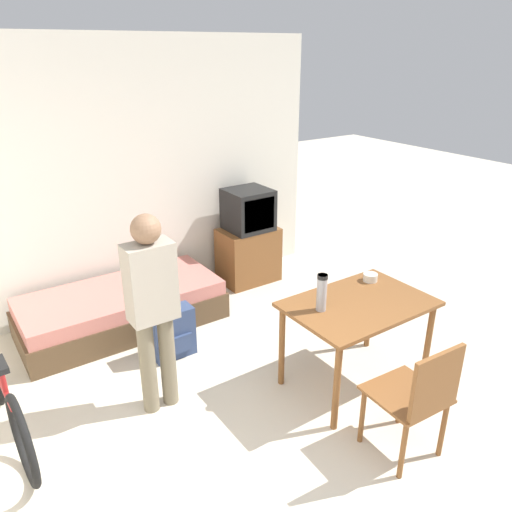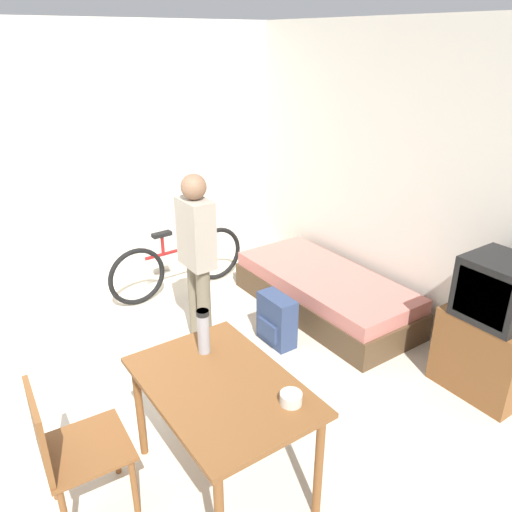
# 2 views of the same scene
# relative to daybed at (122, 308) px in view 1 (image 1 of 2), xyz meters

# --- Properties ---
(wall_back) EXTENTS (4.81, 0.06, 2.70)m
(wall_back) POSITION_rel_daybed_xyz_m (0.16, 0.54, 1.15)
(wall_back) COLOR silver
(wall_back) RESTS_ON ground_plane
(daybed) EXTENTS (1.93, 0.86, 0.41)m
(daybed) POSITION_rel_daybed_xyz_m (0.00, 0.00, 0.00)
(daybed) COLOR #4C3823
(daybed) RESTS_ON ground_plane
(tv) EXTENTS (0.65, 0.46, 1.11)m
(tv) POSITION_rel_daybed_xyz_m (1.61, 0.18, 0.32)
(tv) COLOR brown
(tv) RESTS_ON ground_plane
(dining_table) EXTENTS (1.12, 0.76, 0.74)m
(dining_table) POSITION_rel_daybed_xyz_m (1.24, -1.92, 0.45)
(dining_table) COLOR brown
(dining_table) RESTS_ON ground_plane
(wooden_chair) EXTENTS (0.48, 0.48, 0.90)m
(wooden_chair) POSITION_rel_daybed_xyz_m (0.97, -2.74, 0.31)
(wooden_chair) COLOR brown
(wooden_chair) RESTS_ON ground_plane
(bicycle) EXTENTS (0.11, 1.58, 0.71)m
(bicycle) POSITION_rel_daybed_xyz_m (-1.20, -1.00, 0.12)
(bicycle) COLOR black
(bicycle) RESTS_ON ground_plane
(person_standing) EXTENTS (0.34, 0.21, 1.55)m
(person_standing) POSITION_rel_daybed_xyz_m (-0.19, -1.30, 0.70)
(person_standing) COLOR #6B604C
(person_standing) RESTS_ON ground_plane
(thermos_flask) EXTENTS (0.08, 0.08, 0.29)m
(thermos_flask) POSITION_rel_daybed_xyz_m (0.91, -1.85, 0.70)
(thermos_flask) COLOR #99999E
(thermos_flask) RESTS_ON dining_table
(mate_bowl) EXTENTS (0.12, 0.12, 0.06)m
(mate_bowl) POSITION_rel_daybed_xyz_m (1.59, -1.70, 0.58)
(mate_bowl) COLOR beige
(mate_bowl) RESTS_ON dining_table
(backpack) EXTENTS (0.38, 0.21, 0.46)m
(backpack) POSITION_rel_daybed_xyz_m (0.19, -0.74, 0.03)
(backpack) COLOR navy
(backpack) RESTS_ON ground_plane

